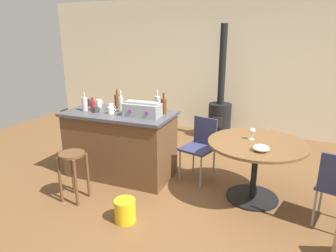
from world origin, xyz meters
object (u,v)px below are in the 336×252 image
object	(u,v)px
wooden_stool	(73,166)
bottle_2	(117,101)
folding_chair_near	(200,144)
wine_glass	(252,131)
dining_table	(256,156)
cup_2	(96,109)
cup_3	(90,102)
bottle_5	(85,104)
bottle_0	(93,105)
bottle_1	(121,104)
plastic_bucket	(125,211)
bottle_4	(157,104)
toolbox	(142,109)
cup_0	(111,110)
kitchen_island	(121,144)
wood_stove	(220,112)
serving_bowl	(261,148)
cup_4	(112,107)
bottle_3	(164,106)
cup_1	(99,103)

from	to	relation	value
wooden_stool	bottle_2	distance (m)	1.21
folding_chair_near	wine_glass	xyz separation A→B (m)	(0.70, -0.23, 0.33)
dining_table	cup_2	bearing A→B (deg)	-176.94
wooden_stool	dining_table	bearing A→B (deg)	22.22
cup_3	bottle_5	bearing A→B (deg)	-67.80
wooden_stool	bottle_0	world-z (taller)	bottle_0
wooden_stool	bottle_1	world-z (taller)	bottle_1
plastic_bucket	wine_glass	bearing A→B (deg)	43.04
bottle_4	cup_2	distance (m)	0.85
folding_chair_near	wine_glass	distance (m)	0.80
toolbox	bottle_1	size ratio (longest dim) A/B	1.61
cup_2	wine_glass	bearing A→B (deg)	5.28
bottle_4	cup_0	xyz separation A→B (m)	(-0.54, -0.32, -0.07)
wine_glass	bottle_0	bearing A→B (deg)	-176.99
kitchen_island	wooden_stool	size ratio (longest dim) A/B	2.47
bottle_0	wine_glass	xyz separation A→B (m)	(2.18, 0.11, -0.16)
bottle_2	bottle_4	xyz separation A→B (m)	(0.64, -0.01, 0.01)
bottle_0	plastic_bucket	world-z (taller)	bottle_0
wood_stove	serving_bowl	world-z (taller)	wood_stove
wooden_stool	bottle_4	size ratio (longest dim) A/B	2.03
bottle_4	cup_4	distance (m)	0.66
bottle_0	bottle_2	distance (m)	0.36
wooden_stool	wood_stove	bearing A→B (deg)	68.94
bottle_1	cup_4	distance (m)	0.19
bottle_5	serving_bowl	size ratio (longest dim) A/B	1.44
bottle_2	cup_3	bearing A→B (deg)	-176.26
wood_stove	cup_3	size ratio (longest dim) A/B	19.19
bottle_0	bottle_4	xyz separation A→B (m)	(0.88, 0.26, 0.04)
folding_chair_near	bottle_3	distance (m)	0.73
bottle_1	cup_3	distance (m)	0.65
wooden_stool	bottle_5	xyz separation A→B (m)	(-0.32, 0.74, 0.59)
bottle_4	cup_3	xyz separation A→B (m)	(-1.09, -0.02, -0.06)
bottle_3	bottle_4	distance (m)	0.14
cup_2	wine_glass	world-z (taller)	cup_2
dining_table	cup_0	distance (m)	1.96
bottle_1	cup_2	bearing A→B (deg)	-154.03
wooden_stool	plastic_bucket	bearing A→B (deg)	-12.52
kitchen_island	bottle_0	world-z (taller)	bottle_0
bottle_0	bottle_4	distance (m)	0.91
cup_2	wine_glass	xyz separation A→B (m)	(2.08, 0.19, -0.13)
cup_2	cup_0	bearing A→B (deg)	3.05
folding_chair_near	bottle_4	xyz separation A→B (m)	(-0.61, -0.08, 0.54)
wooden_stool	plastic_bucket	distance (m)	0.87
bottle_3	toolbox	bearing A→B (deg)	-133.02
kitchen_island	cup_3	distance (m)	0.82
cup_1	cup_3	size ratio (longest dim) A/B	1.05
bottle_5	cup_1	size ratio (longest dim) A/B	2.19
serving_bowl	plastic_bucket	distance (m)	1.62
wood_stove	wine_glass	distance (m)	2.23
wine_glass	cup_0	bearing A→B (deg)	-174.44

